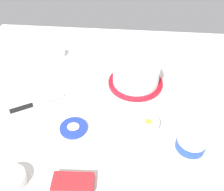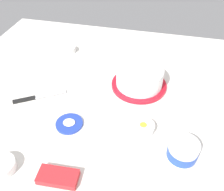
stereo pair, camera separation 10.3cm
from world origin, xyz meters
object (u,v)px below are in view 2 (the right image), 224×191
frosting_tub_lid (69,124)px  sprinkle_bowl_orange (1,166)px  frosted_cake (140,77)px  frosting_tub (183,151)px  sprinkle_bowl_rainbow (69,49)px  candy_box_lower (58,177)px  sprinkle_bowl_yellow (143,127)px  spreading_knife (35,97)px

frosting_tub_lid → sprinkle_bowl_orange: 0.28m
frosted_cake → frosting_tub: bearing=-61.2°
sprinkle_bowl_rainbow → frosting_tub_lid: bearing=-68.9°
frosting_tub → candy_box_lower: size_ratio=0.79×
frosted_cake → sprinkle_bowl_yellow: (0.05, -0.27, -0.03)m
sprinkle_bowl_rainbow → spreading_knife: bearing=-90.6°
frosting_tub_lid → sprinkle_bowl_rainbow: bearing=111.1°
frosting_tub_lid → sprinkle_bowl_orange: sprinkle_bowl_orange is taller
sprinkle_bowl_rainbow → candy_box_lower: size_ratio=0.61×
spreading_knife → sprinkle_bowl_orange: bearing=-81.1°
frosting_tub_lid → sprinkle_bowl_orange: size_ratio=1.13×
frosting_tub_lid → sprinkle_bowl_rainbow: 0.56m
candy_box_lower → frosting_tub: bearing=20.3°
frosted_cake → frosting_tub: frosted_cake is taller
frosting_tub → sprinkle_bowl_rainbow: 0.86m
sprinkle_bowl_rainbow → frosted_cake: bearing=-26.2°
frosted_cake → candy_box_lower: (-0.19, -0.54, -0.04)m
spreading_knife → sprinkle_bowl_rainbow: bearing=89.4°
frosted_cake → frosting_tub: (0.20, -0.37, -0.01)m
frosted_cake → frosting_tub_lid: frosted_cake is taller
frosting_tub → candy_box_lower: bearing=-156.3°
sprinkle_bowl_rainbow → frosting_tub: bearing=-42.3°
frosting_tub_lid → spreading_knife: frosting_tub_lid is taller
sprinkle_bowl_orange → frosted_cake: bearing=54.7°
sprinkle_bowl_yellow → frosted_cake: bearing=101.6°
sprinkle_bowl_yellow → candy_box_lower: bearing=-132.2°
frosting_tub_lid → candy_box_lower: 0.24m
sprinkle_bowl_yellow → sprinkle_bowl_rainbow: bearing=135.5°
frosting_tub → sprinkle_bowl_orange: size_ratio=1.08×
sprinkle_bowl_rainbow → sprinkle_bowl_yellow: (0.49, -0.48, 0.00)m
frosting_tub → sprinkle_bowl_yellow: frosting_tub is taller
frosted_cake → candy_box_lower: bearing=-109.2°
spreading_knife → candy_box_lower: bearing=-53.3°
spreading_knife → sprinkle_bowl_yellow: 0.50m
spreading_knife → candy_box_lower: size_ratio=1.60×
frosted_cake → candy_box_lower: size_ratio=1.98×
spreading_knife → sprinkle_bowl_orange: 0.36m
frosted_cake → sprinkle_bowl_orange: bearing=-125.3°
spreading_knife → candy_box_lower: 0.43m
frosting_tub_lid → sprinkle_bowl_orange: (-0.15, -0.24, 0.01)m
frosting_tub → sprinkle_bowl_yellow: (-0.15, 0.10, -0.03)m
sprinkle_bowl_orange → sprinkle_bowl_yellow: 0.52m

